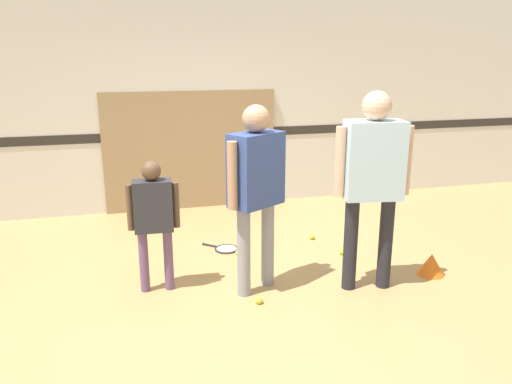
# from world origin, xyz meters

# --- Properties ---
(ground_plane) EXTENTS (16.00, 16.00, 0.00)m
(ground_plane) POSITION_xyz_m (0.00, 0.00, 0.00)
(ground_plane) COLOR tan
(wall_back) EXTENTS (16.00, 0.07, 3.20)m
(wall_back) POSITION_xyz_m (0.00, 2.72, 1.60)
(wall_back) COLOR silver
(wall_back) RESTS_ON ground_plane
(wall_panel) EXTENTS (2.34, 0.05, 1.62)m
(wall_panel) POSITION_xyz_m (-0.13, 2.66, 0.81)
(wall_panel) COLOR #9E7F56
(wall_panel) RESTS_ON ground_plane
(person_instructor) EXTENTS (0.56, 0.46, 1.68)m
(person_instructor) POSITION_xyz_m (0.07, -0.01, 1.04)
(person_instructor) COLOR gray
(person_instructor) RESTS_ON ground_plane
(person_student_left) EXTENTS (0.46, 0.21, 1.20)m
(person_student_left) POSITION_xyz_m (-0.81, 0.21, 0.74)
(person_student_left) COLOR #6B4C70
(person_student_left) RESTS_ON ground_plane
(person_student_right) EXTENTS (0.67, 0.35, 1.79)m
(person_student_right) POSITION_xyz_m (1.06, -0.24, 1.11)
(person_student_right) COLOR #232328
(person_student_right) RESTS_ON ground_plane
(racket_spare_on_floor) EXTENTS (0.43, 0.41, 0.03)m
(racket_spare_on_floor) POSITION_xyz_m (-0.01, 1.00, 0.01)
(racket_spare_on_floor) COLOR #28282D
(racket_spare_on_floor) RESTS_ON ground_plane
(tennis_ball_near_instructor) EXTENTS (0.07, 0.07, 0.07)m
(tennis_ball_near_instructor) POSITION_xyz_m (0.02, -0.29, 0.03)
(tennis_ball_near_instructor) COLOR #CCE038
(tennis_ball_near_instructor) RESTS_ON ground_plane
(tennis_ball_by_spare_racket) EXTENTS (0.07, 0.07, 0.07)m
(tennis_ball_by_spare_racket) POSITION_xyz_m (0.09, 0.79, 0.03)
(tennis_ball_by_spare_racket) COLOR #CCE038
(tennis_ball_by_spare_racket) RESTS_ON ground_plane
(tennis_ball_stray_left) EXTENTS (0.07, 0.07, 0.07)m
(tennis_ball_stray_left) POSITION_xyz_m (1.17, 0.53, 0.03)
(tennis_ball_stray_left) COLOR #CCE038
(tennis_ball_stray_left) RESTS_ON ground_plane
(tennis_ball_stray_right) EXTENTS (0.07, 0.07, 0.07)m
(tennis_ball_stray_right) POSITION_xyz_m (1.03, 1.04, 0.03)
(tennis_ball_stray_right) COLOR #CCE038
(tennis_ball_stray_right) RESTS_ON ground_plane
(training_cone) EXTENTS (0.26, 0.26, 0.21)m
(training_cone) POSITION_xyz_m (1.80, -0.16, 0.11)
(training_cone) COLOR orange
(training_cone) RESTS_ON ground_plane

